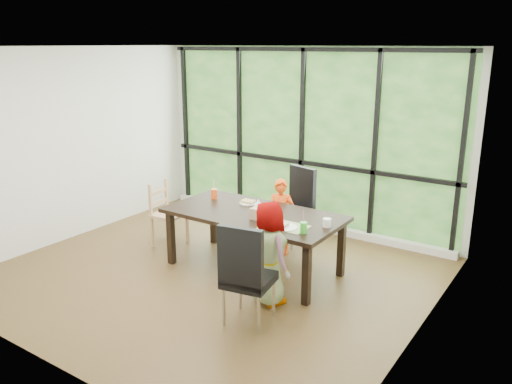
{
  "coord_description": "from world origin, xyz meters",
  "views": [
    {
      "loc": [
        3.7,
        -4.53,
        2.73
      ],
      "look_at": [
        0.44,
        0.31,
        1.05
      ],
      "focal_mm": 36.24,
      "sensor_mm": 36.0,
      "label": 1
    }
  ],
  "objects_px": {
    "chair_window_leather": "(292,207)",
    "plate_near": "(285,227)",
    "white_mug": "(327,223)",
    "green_cup": "(303,228)",
    "tissue_box": "(258,213)",
    "chair_end_beech": "(169,214)",
    "chair_interior_leather": "(249,273)",
    "child_older": "(272,253)",
    "orange_cup": "(214,194)",
    "plate_far": "(248,203)",
    "child_toddler": "(281,217)",
    "dining_table": "(254,241)"
  },
  "relations": [
    {
      "from": "dining_table",
      "to": "tissue_box",
      "type": "height_order",
      "value": "tissue_box"
    },
    {
      "from": "plate_far",
      "to": "orange_cup",
      "type": "relative_size",
      "value": 1.69
    },
    {
      "from": "child_older",
      "to": "orange_cup",
      "type": "relative_size",
      "value": 8.83
    },
    {
      "from": "child_toddler",
      "to": "white_mug",
      "type": "xyz_separation_m",
      "value": [
        0.97,
        -0.6,
        0.29
      ]
    },
    {
      "from": "plate_near",
      "to": "green_cup",
      "type": "relative_size",
      "value": 2.15
    },
    {
      "from": "chair_end_beech",
      "to": "child_older",
      "type": "xyz_separation_m",
      "value": [
        2.08,
        -0.63,
        0.12
      ]
    },
    {
      "from": "child_older",
      "to": "tissue_box",
      "type": "height_order",
      "value": "child_older"
    },
    {
      "from": "child_toddler",
      "to": "plate_far",
      "type": "bearing_deg",
      "value": -142.32
    },
    {
      "from": "green_cup",
      "to": "tissue_box",
      "type": "distance_m",
      "value": 0.68
    },
    {
      "from": "chair_window_leather",
      "to": "plate_near",
      "type": "height_order",
      "value": "chair_window_leather"
    },
    {
      "from": "dining_table",
      "to": "plate_near",
      "type": "height_order",
      "value": "plate_near"
    },
    {
      "from": "plate_near",
      "to": "orange_cup",
      "type": "relative_size",
      "value": 2.06
    },
    {
      "from": "chair_interior_leather",
      "to": "tissue_box",
      "type": "relative_size",
      "value": 6.99
    },
    {
      "from": "chair_window_leather",
      "to": "green_cup",
      "type": "height_order",
      "value": "chair_window_leather"
    },
    {
      "from": "chair_interior_leather",
      "to": "white_mug",
      "type": "distance_m",
      "value": 1.18
    },
    {
      "from": "white_mug",
      "to": "tissue_box",
      "type": "distance_m",
      "value": 0.82
    },
    {
      "from": "chair_end_beech",
      "to": "tissue_box",
      "type": "bearing_deg",
      "value": -102.96
    },
    {
      "from": "chair_window_leather",
      "to": "plate_near",
      "type": "distance_m",
      "value": 1.47
    },
    {
      "from": "chair_window_leather",
      "to": "child_toddler",
      "type": "height_order",
      "value": "chair_window_leather"
    },
    {
      "from": "dining_table",
      "to": "child_toddler",
      "type": "bearing_deg",
      "value": 90.0
    },
    {
      "from": "chair_interior_leather",
      "to": "green_cup",
      "type": "distance_m",
      "value": 0.85
    },
    {
      "from": "chair_end_beech",
      "to": "chair_interior_leather",
      "type": "bearing_deg",
      "value": -123.84
    },
    {
      "from": "chair_end_beech",
      "to": "child_older",
      "type": "bearing_deg",
      "value": -113.14
    },
    {
      "from": "child_toddler",
      "to": "orange_cup",
      "type": "height_order",
      "value": "child_toddler"
    },
    {
      "from": "plate_far",
      "to": "plate_near",
      "type": "distance_m",
      "value": 1.01
    },
    {
      "from": "chair_end_beech",
      "to": "tissue_box",
      "type": "distance_m",
      "value": 1.66
    },
    {
      "from": "chair_end_beech",
      "to": "plate_far",
      "type": "bearing_deg",
      "value": -85.15
    },
    {
      "from": "chair_interior_leather",
      "to": "plate_far",
      "type": "height_order",
      "value": "chair_interior_leather"
    },
    {
      "from": "chair_window_leather",
      "to": "child_toddler",
      "type": "bearing_deg",
      "value": -67.47
    },
    {
      "from": "plate_far",
      "to": "tissue_box",
      "type": "relative_size",
      "value": 1.42
    },
    {
      "from": "green_cup",
      "to": "chair_window_leather",
      "type": "bearing_deg",
      "value": 124.17
    },
    {
      "from": "chair_window_leather",
      "to": "white_mug",
      "type": "distance_m",
      "value": 1.45
    },
    {
      "from": "chair_window_leather",
      "to": "child_older",
      "type": "height_order",
      "value": "child_older"
    },
    {
      "from": "child_toddler",
      "to": "orange_cup",
      "type": "relative_size",
      "value": 7.88
    },
    {
      "from": "chair_end_beech",
      "to": "white_mug",
      "type": "xyz_separation_m",
      "value": [
        2.4,
        0.02,
        0.35
      ]
    },
    {
      "from": "white_mug",
      "to": "green_cup",
      "type": "bearing_deg",
      "value": -110.16
    },
    {
      "from": "chair_interior_leather",
      "to": "green_cup",
      "type": "xyz_separation_m",
      "value": [
        0.18,
        0.79,
        0.27
      ]
    },
    {
      "from": "chair_interior_leather",
      "to": "child_toddler",
      "type": "relative_size",
      "value": 1.05
    },
    {
      "from": "green_cup",
      "to": "white_mug",
      "type": "bearing_deg",
      "value": 69.84
    },
    {
      "from": "child_toddler",
      "to": "child_older",
      "type": "height_order",
      "value": "child_older"
    },
    {
      "from": "dining_table",
      "to": "chair_window_leather",
      "type": "relative_size",
      "value": 2.0
    },
    {
      "from": "chair_window_leather",
      "to": "child_older",
      "type": "distance_m",
      "value": 1.78
    },
    {
      "from": "plate_near",
      "to": "orange_cup",
      "type": "bearing_deg",
      "value": 161.65
    },
    {
      "from": "chair_end_beech",
      "to": "white_mug",
      "type": "distance_m",
      "value": 2.43
    },
    {
      "from": "plate_far",
      "to": "tissue_box",
      "type": "bearing_deg",
      "value": -43.64
    },
    {
      "from": "chair_interior_leather",
      "to": "plate_far",
      "type": "relative_size",
      "value": 4.93
    },
    {
      "from": "tissue_box",
      "to": "chair_end_beech",
      "type": "bearing_deg",
      "value": 173.39
    },
    {
      "from": "white_mug",
      "to": "chair_window_leather",
      "type": "bearing_deg",
      "value": 135.6
    },
    {
      "from": "orange_cup",
      "to": "green_cup",
      "type": "distance_m",
      "value": 1.68
    },
    {
      "from": "white_mug",
      "to": "tissue_box",
      "type": "xyz_separation_m",
      "value": [
        -0.79,
        -0.2,
        0.02
      ]
    }
  ]
}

